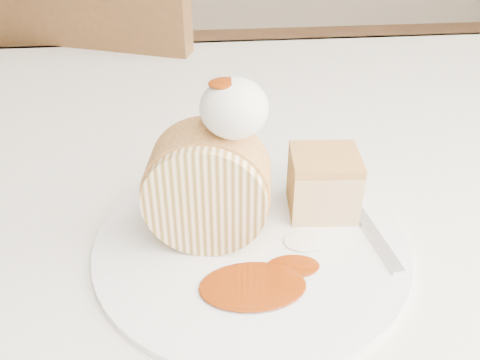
{
  "coord_description": "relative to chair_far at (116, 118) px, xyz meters",
  "views": [
    {
      "loc": [
        -0.03,
        -0.32,
        1.09
      ],
      "look_at": [
        0.01,
        0.08,
        0.82
      ],
      "focal_mm": 40.0,
      "sensor_mm": 36.0,
      "label": 1
    }
  ],
  "objects": [
    {
      "name": "table",
      "position": [
        0.2,
        -0.56,
        0.12
      ],
      "size": [
        1.4,
        0.9,
        0.75
      ],
      "color": "silver",
      "rests_on": "ground"
    },
    {
      "name": "chair_far",
      "position": [
        0.0,
        0.0,
        0.0
      ],
      "size": [
        0.57,
        0.57,
        0.95
      ],
      "rotation": [
        0.0,
        0.0,
        2.79
      ],
      "color": "brown",
      "rests_on": "ground"
    },
    {
      "name": "plate",
      "position": [
        0.22,
        -0.7,
        0.21
      ],
      "size": [
        0.32,
        0.32,
        0.01
      ],
      "primitive_type": "cylinder",
      "rotation": [
        0.0,
        0.0,
        -0.06
      ],
      "color": "white",
      "rests_on": "table"
    },
    {
      "name": "roulade_slice",
      "position": [
        0.18,
        -0.68,
        0.27
      ],
      "size": [
        0.12,
        0.08,
        0.11
      ],
      "primitive_type": "cylinder",
      "rotation": [
        1.57,
        0.0,
        -0.14
      ],
      "color": "#FFE4B1",
      "rests_on": "plate"
    },
    {
      "name": "cake_chunk",
      "position": [
        0.3,
        -0.65,
        0.24
      ],
      "size": [
        0.07,
        0.06,
        0.06
      ],
      "primitive_type": "cube",
      "rotation": [
        0.0,
        0.0,
        -0.06
      ],
      "color": "tan",
      "rests_on": "plate"
    },
    {
      "name": "whipped_cream",
      "position": [
        0.21,
        -0.69,
        0.35
      ],
      "size": [
        0.06,
        0.06,
        0.05
      ],
      "primitive_type": "ellipsoid",
      "color": "white",
      "rests_on": "roulade_slice"
    },
    {
      "name": "caramel_drizzle",
      "position": [
        0.2,
        -0.69,
        0.38
      ],
      "size": [
        0.03,
        0.02,
        0.01
      ],
      "primitive_type": "ellipsoid",
      "color": "#772804",
      "rests_on": "whipped_cream"
    },
    {
      "name": "caramel_pool",
      "position": [
        0.22,
        -0.76,
        0.22
      ],
      "size": [
        0.1,
        0.07,
        0.0
      ],
      "primitive_type": null,
      "rotation": [
        0.0,
        0.0,
        -0.06
      ],
      "color": "#772804",
      "rests_on": "plate"
    },
    {
      "name": "fork",
      "position": [
        0.34,
        -0.69,
        0.22
      ],
      "size": [
        0.05,
        0.18,
        0.0
      ],
      "primitive_type": "cube",
      "rotation": [
        0.0,
        0.0,
        0.13
      ],
      "color": "silver",
      "rests_on": "plate"
    }
  ]
}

